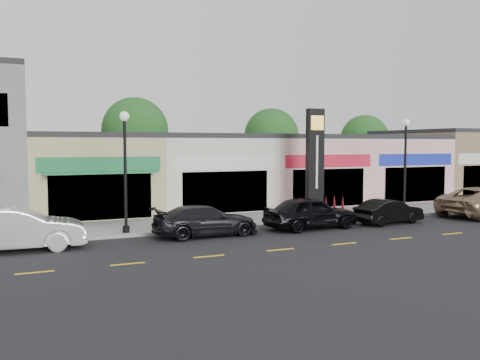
{
  "coord_description": "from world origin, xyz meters",
  "views": [
    {
      "loc": [
        -12.31,
        -20.5,
        4.16
      ],
      "look_at": [
        -1.71,
        4.0,
        2.27
      ],
      "focal_mm": 38.0,
      "sensor_mm": 36.0,
      "label": 1
    }
  ],
  "objects_px": {
    "pylon_sign": "(315,177)",
    "car_white_van": "(16,229)",
    "lamp_west_near": "(125,159)",
    "car_black_conv": "(389,212)",
    "lamp_east_near": "(405,156)",
    "car_black_sedan": "(311,213)",
    "car_dark_sedan": "(206,221)"
  },
  "relations": [
    {
      "from": "lamp_west_near",
      "to": "car_white_van",
      "type": "distance_m",
      "value": 5.49
    },
    {
      "from": "car_black_sedan",
      "to": "pylon_sign",
      "type": "bearing_deg",
      "value": -36.7
    },
    {
      "from": "pylon_sign",
      "to": "car_black_sedan",
      "type": "height_order",
      "value": "pylon_sign"
    },
    {
      "from": "lamp_west_near",
      "to": "car_dark_sedan",
      "type": "bearing_deg",
      "value": -24.19
    },
    {
      "from": "car_white_van",
      "to": "car_dark_sedan",
      "type": "xyz_separation_m",
      "value": [
        7.85,
        0.13,
        -0.16
      ]
    },
    {
      "from": "pylon_sign",
      "to": "lamp_west_near",
      "type": "bearing_deg",
      "value": -171.23
    },
    {
      "from": "lamp_east_near",
      "to": "car_white_van",
      "type": "relative_size",
      "value": 1.05
    },
    {
      "from": "car_black_sedan",
      "to": "car_black_conv",
      "type": "xyz_separation_m",
      "value": [
        4.61,
        -0.23,
        -0.16
      ]
    },
    {
      "from": "lamp_west_near",
      "to": "car_black_conv",
      "type": "height_order",
      "value": "lamp_west_near"
    },
    {
      "from": "pylon_sign",
      "to": "car_dark_sedan",
      "type": "xyz_separation_m",
      "value": [
        -7.7,
        -3.18,
        -1.57
      ]
    },
    {
      "from": "car_white_van",
      "to": "car_black_sedan",
      "type": "height_order",
      "value": "car_white_van"
    },
    {
      "from": "lamp_west_near",
      "to": "car_black_conv",
      "type": "distance_m",
      "value": 13.72
    },
    {
      "from": "lamp_east_near",
      "to": "car_black_sedan",
      "type": "xyz_separation_m",
      "value": [
        -7.32,
        -1.7,
        -2.67
      ]
    },
    {
      "from": "lamp_east_near",
      "to": "car_black_conv",
      "type": "xyz_separation_m",
      "value": [
        -2.71,
        -1.93,
        -2.83
      ]
    },
    {
      "from": "lamp_west_near",
      "to": "car_white_van",
      "type": "bearing_deg",
      "value": -160.53
    },
    {
      "from": "lamp_east_near",
      "to": "car_white_van",
      "type": "height_order",
      "value": "lamp_east_near"
    },
    {
      "from": "car_black_conv",
      "to": "car_black_sedan",
      "type": "bearing_deg",
      "value": 79.97
    },
    {
      "from": "lamp_west_near",
      "to": "car_black_sedan",
      "type": "height_order",
      "value": "lamp_west_near"
    },
    {
      "from": "car_white_van",
      "to": "car_black_conv",
      "type": "height_order",
      "value": "car_white_van"
    },
    {
      "from": "car_white_van",
      "to": "car_black_sedan",
      "type": "bearing_deg",
      "value": -87.99
    },
    {
      "from": "car_white_van",
      "to": "lamp_west_near",
      "type": "bearing_deg",
      "value": -68.14
    },
    {
      "from": "car_white_van",
      "to": "car_black_sedan",
      "type": "distance_m",
      "value": 13.23
    },
    {
      "from": "pylon_sign",
      "to": "car_black_conv",
      "type": "bearing_deg",
      "value": -57.75
    },
    {
      "from": "pylon_sign",
      "to": "car_black_sedan",
      "type": "bearing_deg",
      "value": -124.35
    },
    {
      "from": "car_black_sedan",
      "to": "lamp_east_near",
      "type": "bearing_deg",
      "value": -79.3
    },
    {
      "from": "lamp_west_near",
      "to": "lamp_east_near",
      "type": "distance_m",
      "value": 16.0
    },
    {
      "from": "lamp_west_near",
      "to": "car_black_sedan",
      "type": "distance_m",
      "value": 9.24
    },
    {
      "from": "car_black_conv",
      "to": "car_dark_sedan",
      "type": "bearing_deg",
      "value": 80.3
    },
    {
      "from": "car_white_van",
      "to": "car_dark_sedan",
      "type": "bearing_deg",
      "value": -86.69
    },
    {
      "from": "pylon_sign",
      "to": "car_white_van",
      "type": "height_order",
      "value": "pylon_sign"
    },
    {
      "from": "lamp_west_near",
      "to": "pylon_sign",
      "type": "distance_m",
      "value": 11.19
    },
    {
      "from": "lamp_east_near",
      "to": "car_black_conv",
      "type": "height_order",
      "value": "lamp_east_near"
    }
  ]
}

